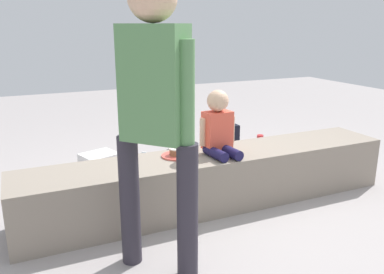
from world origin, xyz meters
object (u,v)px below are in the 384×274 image
Objects in this scene: child_seated at (218,126)px; gift_bag at (140,175)px; party_cup_red at (260,140)px; handbag_black_leather at (225,136)px; cake_plate at (176,154)px; water_bottle_near_gift at (243,155)px; adult_standing at (155,103)px; cake_box_white at (99,158)px.

gift_bag is at bearing 137.86° from child_seated.
handbag_black_leather is (-0.44, 0.05, 0.08)m from party_cup_red.
handbag_black_leather is at bearing 48.08° from cake_plate.
water_bottle_near_gift is 0.63m from handbag_black_leather.
gift_bag is (-0.18, 0.37, -0.27)m from cake_plate.
cake_plate is at bearing -142.77° from party_cup_red.
child_seated is 4.38× the size of party_cup_red.
handbag_black_leather is at bearing 52.13° from adult_standing.
child_seated is 1.57m from handbag_black_leather.
cake_plate is 1.96m from party_cup_red.
party_cup_red is at bearing -5.99° from handbag_black_leather.
handbag_black_leather is at bearing 78.11° from water_bottle_near_gift.
handbag_black_leather is (1.42, -0.06, 0.09)m from cake_box_white.
cake_plate is at bearing -75.33° from cake_box_white.
party_cup_red is 0.45m from handbag_black_leather.
handbag_black_leather reaches higher than gift_bag.
cake_plate is 1.18m from water_bottle_near_gift.
gift_bag is at bearing -155.21° from party_cup_red.
gift_bag is 1.51× the size of water_bottle_near_gift.
water_bottle_near_gift is 0.71× the size of cake_box_white.
child_seated reaches higher than water_bottle_near_gift.
adult_standing is 1.35m from gift_bag.
water_bottle_near_gift is at bearing 11.14° from gift_bag.
child_seated is at bearing 41.45° from adult_standing.
adult_standing reaches higher than cake_box_white.
child_seated reaches higher than gift_bag.
child_seated is 0.81m from gift_bag.
cake_box_white is (-0.16, 0.89, -0.11)m from gift_bag.
water_bottle_near_gift is 2.15× the size of party_cup_red.
gift_bag is (0.21, 1.07, -0.81)m from adult_standing.
water_bottle_near_gift is at bearing 31.99° from cake_plate.
cake_plate is 0.60× the size of handbag_black_leather.
handbag_black_leather is (1.48, 1.90, -0.83)m from adult_standing.
child_seated is 1.44× the size of cake_box_white.
gift_bag reaches higher than cake_box_white.
cake_plate is 0.50m from gift_bag.
water_bottle_near_gift is (1.35, 1.29, -0.86)m from adult_standing.
adult_standing reaches higher than water_bottle_near_gift.
party_cup_red is (1.71, 0.79, -0.11)m from gift_bag.
adult_standing is 2.16m from cake_box_white.
water_bottle_near_gift is (0.96, 0.60, -0.33)m from cake_plate.
cake_plate is 1.65m from handbag_black_leather.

